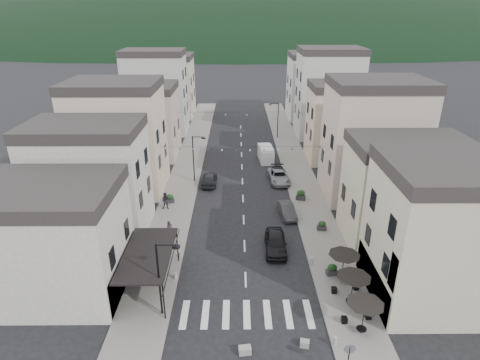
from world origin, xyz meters
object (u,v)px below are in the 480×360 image
object	(u,v)px
parked_car_c	(279,176)
parked_car_d	(278,175)
parked_car_b	(287,210)
delivery_van	(266,153)
pedestrian_a	(170,229)
pedestrian_b	(166,201)
parked_car_a	(276,243)
parked_car_e	(209,179)

from	to	relation	value
parked_car_c	parked_car_d	world-z (taller)	parked_car_c
parked_car_b	delivery_van	world-z (taller)	delivery_van
pedestrian_a	pedestrian_b	distance (m)	5.84
pedestrian_a	parked_car_b	bearing A→B (deg)	-14.80
parked_car_a	delivery_van	distance (m)	23.25
parked_car_a	parked_car_c	size ratio (longest dim) A/B	0.93
delivery_van	pedestrian_b	xyz separation A→B (m)	(-11.85, -15.26, 0.01)
parked_car_a	parked_car_b	size ratio (longest dim) A/B	1.18
parked_car_a	parked_car_e	xyz separation A→B (m)	(-6.93, 14.78, -0.06)
pedestrian_a	pedestrian_b	world-z (taller)	pedestrian_b
parked_car_e	pedestrian_a	distance (m)	12.86
parked_car_b	pedestrian_b	size ratio (longest dim) A/B	2.08
parked_car_d	pedestrian_b	size ratio (longest dim) A/B	2.51
parked_car_a	pedestrian_b	distance (m)	13.76
pedestrian_a	parked_car_a	bearing A→B (deg)	-47.54
delivery_van	pedestrian_a	xyz separation A→B (m)	(-10.60, -20.96, -0.14)
parked_car_a	pedestrian_a	size ratio (longest dim) A/B	2.89
parked_car_b	parked_car_e	world-z (taller)	parked_car_e
parked_car_c	parked_car_e	distance (m)	8.77
parked_car_a	pedestrian_b	bearing A→B (deg)	146.12
parked_car_c	pedestrian_b	bearing A→B (deg)	-154.17
delivery_van	pedestrian_a	bearing A→B (deg)	-121.10
parked_car_b	pedestrian_a	bearing A→B (deg)	-166.49
parked_car_d	parked_car_e	bearing A→B (deg)	-170.87
pedestrian_a	parked_car_e	bearing A→B (deg)	41.79
parked_car_c	pedestrian_b	size ratio (longest dim) A/B	2.65
parked_car_d	pedestrian_a	xyz separation A→B (m)	(-11.75, -13.77, 0.24)
parked_car_e	pedestrian_b	distance (m)	8.04
parked_car_a	pedestrian_a	world-z (taller)	pedestrian_a
parked_car_c	pedestrian_a	xyz separation A→B (m)	(-11.75, -13.33, 0.23)
parked_car_e	delivery_van	size ratio (longest dim) A/B	0.94
parked_car_d	delivery_van	size ratio (longest dim) A/B	1.03
parked_car_b	parked_car_d	xyz separation A→B (m)	(0.00, 9.53, 0.04)
parked_car_c	pedestrian_a	size ratio (longest dim) A/B	3.12
pedestrian_b	parked_car_d	bearing A→B (deg)	29.87
parked_car_a	parked_car_e	bearing A→B (deg)	116.70
parked_car_c	pedestrian_a	bearing A→B (deg)	-135.95
parked_car_b	delivery_van	bearing A→B (deg)	87.62
parked_car_b	parked_car_d	bearing A→B (deg)	83.68
parked_car_e	pedestrian_b	world-z (taller)	pedestrian_b
parked_car_d	parked_car_b	bearing A→B (deg)	-89.11
parked_car_a	parked_car_b	distance (m)	6.76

